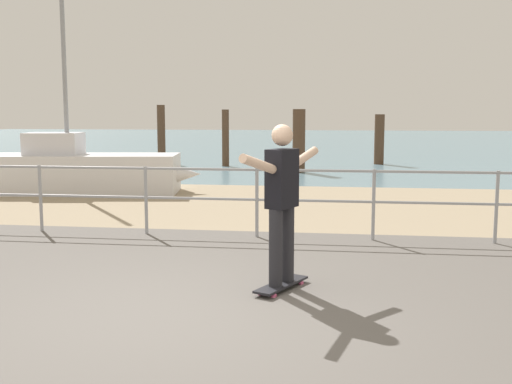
{
  "coord_description": "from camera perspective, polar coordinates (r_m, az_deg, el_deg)",
  "views": [
    {
      "loc": [
        1.42,
        -5.25,
        1.85
      ],
      "look_at": [
        0.42,
        2.0,
        0.9
      ],
      "focal_mm": 42.99,
      "sensor_mm": 36.0,
      "label": 1
    }
  ],
  "objects": [
    {
      "name": "beach_strip",
      "position": [
        12.47,
        1.26,
        -1.14
      ],
      "size": [
        24.0,
        6.0,
        0.04
      ],
      "primitive_type": "cube",
      "color": "tan",
      "rests_on": "ground"
    },
    {
      "name": "groyne_post_0",
      "position": [
        22.95,
        -8.8,
        5.35
      ],
      "size": [
        0.29,
        0.29,
        2.13
      ],
      "primitive_type": "cylinder",
      "color": "#513826",
      "rests_on": "ground"
    },
    {
      "name": "ground_plane",
      "position": [
        4.85,
        -10.14,
        -15.15
      ],
      "size": [
        24.0,
        10.0,
        0.04
      ],
      "primitive_type": "cube",
      "color": "#605B56",
      "rests_on": "ground"
    },
    {
      "name": "groyne_post_2",
      "position": [
        19.01,
        4.01,
        4.75
      ],
      "size": [
        0.39,
        0.39,
        1.96
      ],
      "primitive_type": "cylinder",
      "color": "#513826",
      "rests_on": "ground"
    },
    {
      "name": "groyne_post_1",
      "position": [
        21.12,
        -2.86,
        5.02
      ],
      "size": [
        0.24,
        0.24,
        1.96
      ],
      "primitive_type": "cylinder",
      "color": "#513826",
      "rests_on": "ground"
    },
    {
      "name": "sailboat",
      "position": [
        14.6,
        -15.33,
        1.9
      ],
      "size": [
        5.05,
        2.01,
        4.73
      ],
      "color": "silver",
      "rests_on": "ground"
    },
    {
      "name": "skateboard",
      "position": [
        6.46,
        2.38,
        -8.62
      ],
      "size": [
        0.52,
        0.81,
        0.08
      ],
      "color": "black",
      "rests_on": "ground"
    },
    {
      "name": "sea_surface",
      "position": [
        40.32,
        5.88,
        4.72
      ],
      "size": [
        72.0,
        50.0,
        0.04
      ],
      "primitive_type": "cube",
      "color": "slate",
      "rests_on": "ground"
    },
    {
      "name": "groyne_post_3",
      "position": [
        22.37,
        11.4,
        4.8
      ],
      "size": [
        0.35,
        0.35,
        1.8
      ],
      "primitive_type": "cylinder",
      "color": "#513826",
      "rests_on": "ground"
    },
    {
      "name": "railing_fence",
      "position": [
        9.39,
        -10.22,
        0.25
      ],
      "size": [
        13.6,
        0.05,
        1.05
      ],
      "color": "#9EA0A5",
      "rests_on": "ground"
    },
    {
      "name": "skateboarder",
      "position": [
        6.27,
        2.43,
        -0.25
      ],
      "size": [
        0.7,
        1.35,
        1.65
      ],
      "color": "#26262B",
      "rests_on": "skateboard"
    }
  ]
}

